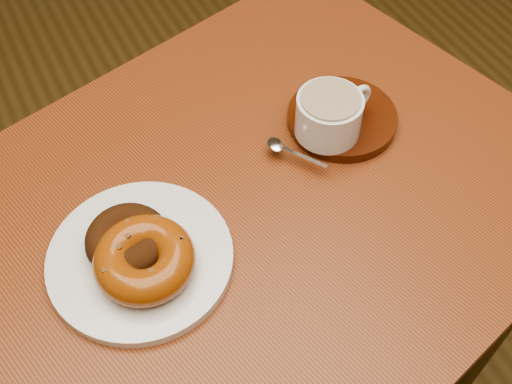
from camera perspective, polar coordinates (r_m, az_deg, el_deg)
name	(u,v)px	position (r m, az deg, el deg)	size (l,w,h in m)	color
cafe_table	(244,259)	(0.94, -1.09, -5.98)	(1.02, 0.86, 0.82)	brown
donut_plate	(140,258)	(0.80, -10.23, -5.83)	(0.23, 0.23, 0.01)	silver
donut_cinnamon	(127,240)	(0.78, -11.36, -4.18)	(0.10, 0.10, 0.04)	#351A0A
donut_caramel	(144,260)	(0.76, -9.90, -5.94)	(0.16, 0.16, 0.04)	#8A410F
saucer	(342,118)	(0.93, 7.65, 6.52)	(0.16, 0.16, 0.02)	#3B1508
coffee_cup	(330,114)	(0.88, 6.57, 6.87)	(0.12, 0.09, 0.06)	silver
teaspoon	(281,147)	(0.87, 2.22, 4.03)	(0.06, 0.08, 0.01)	silver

